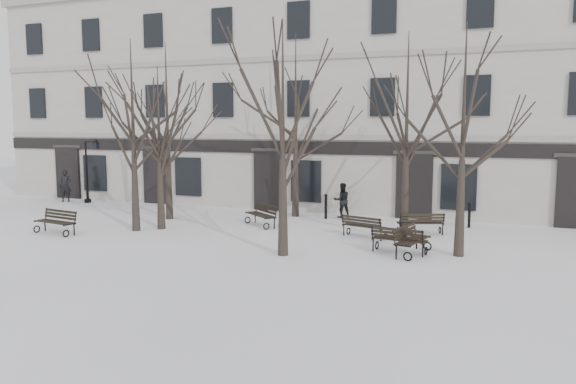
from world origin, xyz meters
The scene contains 20 objects.
ground centered at (0.00, 0.00, 0.00)m, with size 100.00×100.00×0.00m, color white.
building centered at (0.00, 12.96, 5.52)m, with size 40.40×10.20×11.40m.
tree_0 centered at (-6.32, 1.07, 4.67)m, with size 5.23×5.23×7.47m.
tree_1 centered at (-5.61, 1.77, 4.03)m, with size 4.51×4.51×6.45m.
tree_2 centered at (0.70, -0.73, 4.64)m, with size 5.20×5.20×7.43m.
tree_3 centered at (5.98, 1.23, 4.58)m, with size 5.13×5.13×7.33m.
tree_4 centered at (-6.65, 3.95, 4.82)m, with size 5.40×5.40×7.71m.
tree_5 centered at (-1.65, 6.65, 5.14)m, with size 5.76×5.76×8.22m.
tree_6 centered at (3.75, 4.10, 4.74)m, with size 5.31×5.31×7.58m.
bench_0 centered at (-8.75, -0.62, 0.50)m, with size 1.91×0.96×0.92m.
bench_1 centered at (2.45, 2.94, 0.46)m, with size 1.76×1.06×0.84m.
bench_2 centered at (4.13, 0.85, 0.48)m, with size 1.84×0.91×0.89m.
bench_3 centered at (-2.08, 3.84, 0.50)m, with size 1.80×1.62×0.91m.
bench_4 centered at (4.33, 4.30, 0.47)m, with size 1.81×1.24×0.87m.
bench_5 centered at (4.51, 0.84, 0.51)m, with size 1.05×1.96×0.94m.
lamp_post centered at (-13.44, 6.79, 1.98)m, with size 1.07×0.40×3.43m.
bollard_a centered at (-0.14, 6.47, 0.60)m, with size 0.14×0.14×1.12m.
bollard_b centered at (5.96, 6.54, 0.55)m, with size 0.13×0.13×1.04m.
pedestrian_a centered at (-15.02, 6.63, 0.00)m, with size 0.65×0.43×1.77m, color black.
pedestrian_b centered at (0.42, 7.12, 0.00)m, with size 0.76×0.59×1.57m, color black.
Camera 1 is at (7.31, -17.16, 4.19)m, focal length 35.00 mm.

